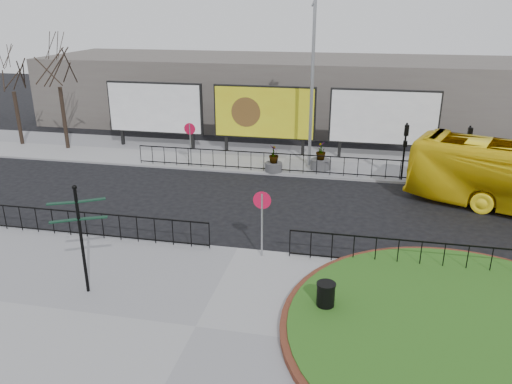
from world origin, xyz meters
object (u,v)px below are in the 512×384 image
(lamp_post, at_px, (312,81))
(fingerpost_sign, at_px, (80,229))
(planter_b, at_px, (274,162))
(planter_c, at_px, (321,160))
(litter_bin, at_px, (326,297))
(billboard_mid, at_px, (264,113))

(lamp_post, relative_size, fingerpost_sign, 2.57)
(planter_b, bearing_deg, fingerpost_sign, -105.43)
(fingerpost_sign, relative_size, planter_c, 2.30)
(litter_bin, distance_m, planter_c, 13.85)
(lamp_post, bearing_deg, planter_b, -138.01)
(lamp_post, xyz_separation_m, litter_bin, (2.01, -14.50, -4.23))
(lamp_post, bearing_deg, litter_bin, -82.10)
(billboard_mid, xyz_separation_m, planter_c, (3.70, -2.68, -1.95))
(fingerpost_sign, bearing_deg, planter_c, 42.49)
(billboard_mid, xyz_separation_m, planter_b, (1.23, -3.57, -1.94))
(litter_bin, bearing_deg, planter_b, 106.37)
(fingerpost_sign, xyz_separation_m, planter_c, (6.14, 14.19, -1.63))
(billboard_mid, distance_m, fingerpost_sign, 17.05)
(billboard_mid, height_order, lamp_post, lamp_post)
(planter_b, relative_size, planter_c, 0.94)
(billboard_mid, relative_size, fingerpost_sign, 1.73)
(fingerpost_sign, bearing_deg, lamp_post, 45.80)
(litter_bin, height_order, planter_b, planter_b)
(billboard_mid, bearing_deg, lamp_post, -33.25)
(billboard_mid, height_order, fingerpost_sign, billboard_mid)
(fingerpost_sign, xyz_separation_m, litter_bin, (7.46, 0.40, -1.69))
(billboard_mid, xyz_separation_m, lamp_post, (3.01, -1.97, 2.23))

